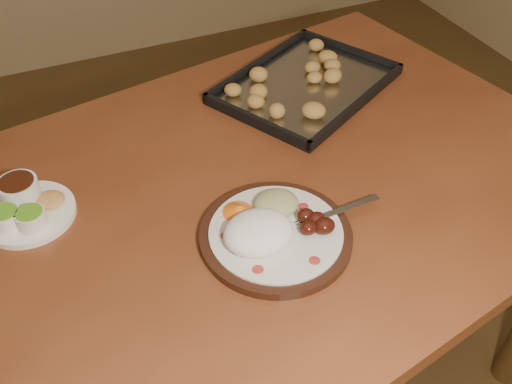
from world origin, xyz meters
name	(u,v)px	position (x,y,z in m)	size (l,w,h in m)	color
dining_table	(222,235)	(0.01, -0.01, 0.65)	(1.64, 1.17, 0.75)	brown
dinner_plate	(272,230)	(0.05, -0.14, 0.77)	(0.34, 0.27, 0.06)	black
condiment_saucer	(25,207)	(-0.33, 0.09, 0.77)	(0.17, 0.17, 0.06)	white
baking_tray	(306,83)	(0.33, 0.27, 0.76)	(0.49, 0.45, 0.04)	black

